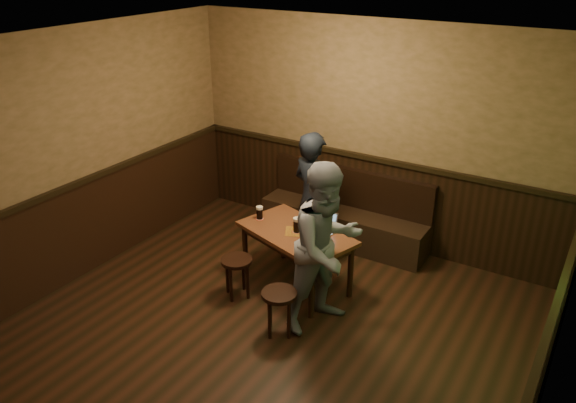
% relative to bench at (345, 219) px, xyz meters
% --- Properties ---
extents(room, '(5.04, 6.04, 2.84)m').
position_rel_bench_xyz_m(room, '(0.22, -2.53, 0.89)').
color(room, black).
rests_on(room, ground).
extents(bench, '(2.20, 0.50, 0.95)m').
position_rel_bench_xyz_m(bench, '(0.00, 0.00, 0.00)').
color(bench, black).
rests_on(bench, ground).
extents(pub_table, '(1.44, 1.08, 0.69)m').
position_rel_bench_xyz_m(pub_table, '(0.00, -1.23, 0.28)').
color(pub_table, '#5E301A').
rests_on(pub_table, ground).
extents(stool_left, '(0.37, 0.37, 0.46)m').
position_rel_bench_xyz_m(stool_left, '(-0.44, -1.75, 0.06)').
color(stool_left, black).
rests_on(stool_left, ground).
extents(stool_right, '(0.42, 0.42, 0.48)m').
position_rel_bench_xyz_m(stool_right, '(0.31, -2.06, 0.07)').
color(stool_right, black).
rests_on(stool_right, ground).
extents(pint_left, '(0.10, 0.10, 0.16)m').
position_rel_bench_xyz_m(pint_left, '(-0.52, -1.18, 0.45)').
color(pint_left, '#B52C16').
rests_on(pint_left, pub_table).
extents(pint_mid, '(0.11, 0.11, 0.17)m').
position_rel_bench_xyz_m(pint_mid, '(0.01, -1.23, 0.46)').
color(pint_mid, '#B52C16').
rests_on(pint_mid, pub_table).
extents(pint_right, '(0.09, 0.09, 0.15)m').
position_rel_bench_xyz_m(pint_right, '(0.35, -1.35, 0.45)').
color(pint_right, '#B52C16').
rests_on(pint_right, pub_table).
extents(laptop, '(0.32, 0.26, 0.22)m').
position_rel_bench_xyz_m(laptop, '(0.23, -1.06, 0.43)').
color(laptop, silver).
rests_on(laptop, pub_table).
extents(menu, '(0.26, 0.23, 0.00)m').
position_rel_bench_xyz_m(menu, '(0.45, -1.57, 0.37)').
color(menu, silver).
rests_on(menu, pub_table).
extents(person_suit, '(0.71, 0.59, 1.66)m').
position_rel_bench_xyz_m(person_suit, '(-0.10, -0.69, 0.52)').
color(person_suit, black).
rests_on(person_suit, ground).
extents(person_grey, '(0.93, 1.03, 1.74)m').
position_rel_bench_xyz_m(person_grey, '(0.60, -1.66, 0.56)').
color(person_grey, gray).
rests_on(person_grey, ground).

